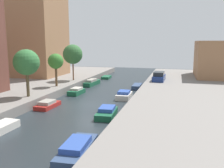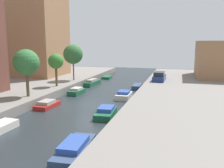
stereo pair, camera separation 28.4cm
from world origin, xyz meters
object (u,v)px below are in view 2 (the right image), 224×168
(parked_car, at_px, (159,77))
(moored_boat_right_2, at_px, (106,112))
(moored_boat_right_4, at_px, (137,86))
(moored_boat_right_1, at_px, (75,149))
(moored_boat_left_3, at_px, (77,91))
(moored_boat_left_2, at_px, (47,104))
(street_tree_2, at_px, (26,63))
(apartment_tower_far, at_px, (34,24))
(moored_boat_left_4, at_px, (92,83))
(street_tree_4, at_px, (73,54))
(moored_boat_right_3, at_px, (124,95))
(street_tree_3, at_px, (56,62))
(moored_boat_left_5, at_px, (107,77))

(parked_car, xyz_separation_m, moored_boat_right_2, (-3.66, -17.69, -1.21))
(moored_boat_right_4, bearing_deg, moored_boat_right_1, -90.01)
(parked_car, distance_m, moored_boat_left_3, 13.96)
(moored_boat_left_3, bearing_deg, moored_boat_left_2, -92.28)
(moored_boat_right_1, bearing_deg, street_tree_2, 135.44)
(apartment_tower_far, distance_m, moored_boat_left_4, 15.84)
(street_tree_4, height_order, parked_car, street_tree_4)
(moored_boat_right_1, relative_size, moored_boat_right_3, 1.43)
(apartment_tower_far, relative_size, moored_boat_right_2, 5.13)
(street_tree_4, xyz_separation_m, moored_boat_right_1, (10.47, -22.85, -4.80))
(parked_car, bearing_deg, moored_boat_right_3, -110.32)
(street_tree_3, distance_m, parked_car, 16.59)
(moored_boat_left_5, height_order, moored_boat_right_4, moored_boat_right_4)
(moored_boat_right_2, bearing_deg, moored_boat_right_4, 88.13)
(street_tree_4, relative_size, parked_car, 1.23)
(moored_boat_right_1, height_order, moored_boat_right_2, moored_boat_right_1)
(street_tree_3, height_order, moored_boat_left_2, street_tree_3)
(apartment_tower_far, bearing_deg, moored_boat_left_2, -54.28)
(moored_boat_left_3, bearing_deg, street_tree_4, 117.68)
(parked_car, bearing_deg, moored_boat_left_5, 149.50)
(apartment_tower_far, xyz_separation_m, moored_boat_left_3, (12.44, -9.58, -10.06))
(street_tree_3, relative_size, moored_boat_right_2, 1.25)
(street_tree_4, xyz_separation_m, moored_boat_left_5, (2.82, 9.60, -4.99))
(parked_car, bearing_deg, moored_boat_right_1, -96.92)
(street_tree_4, bearing_deg, apartment_tower_far, 157.95)
(moored_boat_left_5, height_order, moored_boat_right_3, moored_boat_right_3)
(parked_car, height_order, moored_boat_right_3, parked_car)
(moored_boat_left_2, bearing_deg, apartment_tower_far, 125.72)
(street_tree_4, bearing_deg, moored_boat_left_5, 73.63)
(moored_boat_left_2, xyz_separation_m, moored_boat_right_1, (7.74, -9.77, 0.08))
(street_tree_3, height_order, moored_boat_left_4, street_tree_3)
(street_tree_3, relative_size, moored_boat_left_3, 1.50)
(street_tree_3, distance_m, moored_boat_right_2, 13.83)
(moored_boat_left_2, height_order, moored_boat_right_3, moored_boat_right_3)
(moored_boat_left_4, relative_size, moored_boat_left_5, 1.48)
(street_tree_3, bearing_deg, moored_boat_left_5, 79.60)
(moored_boat_left_3, xyz_separation_m, moored_boat_right_2, (6.95, -8.69, 0.01))
(street_tree_3, xyz_separation_m, street_tree_4, (0.00, 5.77, 0.74))
(street_tree_4, distance_m, moored_boat_left_5, 11.18)
(moored_boat_right_3, bearing_deg, street_tree_3, 175.28)
(parked_car, distance_m, moored_boat_right_3, 10.55)
(moored_boat_left_2, height_order, moored_boat_left_4, moored_boat_left_4)
(moored_boat_left_4, bearing_deg, moored_boat_right_1, -72.26)
(apartment_tower_far, relative_size, parked_car, 4.01)
(street_tree_4, distance_m, moored_boat_right_1, 25.59)
(parked_car, height_order, moored_boat_right_4, parked_car)
(street_tree_4, bearing_deg, moored_boat_right_2, -55.39)
(moored_boat_left_2, xyz_separation_m, moored_boat_left_4, (-0.08, 14.65, 0.11))
(street_tree_2, xyz_separation_m, parked_car, (13.63, 15.78, -3.29))
(apartment_tower_far, bearing_deg, moored_boat_right_2, -43.28)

